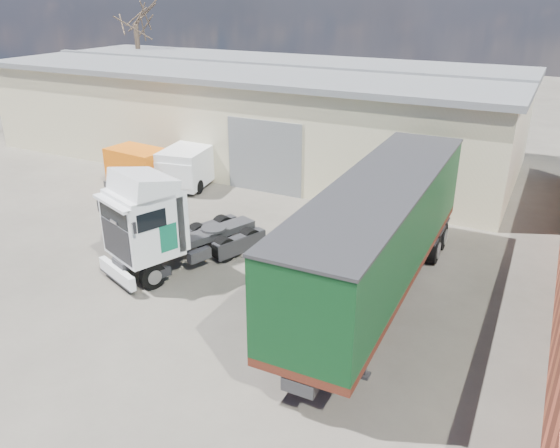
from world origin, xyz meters
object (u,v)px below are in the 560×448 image
at_px(bare_tree, 134,11).
at_px(box_trailer, 381,228).
at_px(orange_skip, 139,171).
at_px(tractor_unit, 162,228).
at_px(panel_van, 194,163).

distance_m(bare_tree, box_trailer, 30.16).
xyz_separation_m(bare_tree, orange_skip, (10.00, -12.28, -7.05)).
bearing_deg(bare_tree, box_trailer, -35.68).
relative_size(tractor_unit, box_trailer, 0.49).
relative_size(bare_tree, panel_van, 1.84).
distance_m(tractor_unit, box_trailer, 7.56).
height_order(panel_van, orange_skip, panel_van).
distance_m(tractor_unit, panel_van, 9.65).
distance_m(tractor_unit, orange_skip, 9.43).
xyz_separation_m(box_trailer, panel_van, (-12.04, 6.90, -1.43)).
height_order(bare_tree, panel_van, bare_tree).
bearing_deg(bare_tree, orange_skip, -50.83).
xyz_separation_m(bare_tree, panel_van, (12.06, -10.41, -6.87)).
distance_m(panel_van, orange_skip, 2.79).
relative_size(box_trailer, orange_skip, 3.62).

